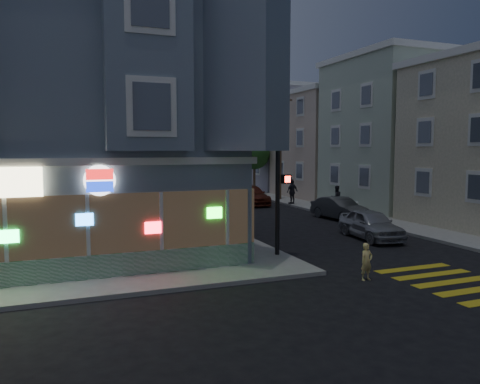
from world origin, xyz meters
TOP-DOWN VIEW (x-y plane):
  - ground at (0.00, 0.00)m, footprint 120.00×120.00m
  - sidewalk_ne at (23.00, 23.00)m, footprint 24.00×42.00m
  - corner_building at (-6.00, 10.98)m, footprint 14.60×14.60m
  - row_house_b at (19.50, 16.00)m, footprint 12.00×8.60m
  - row_house_c at (19.50, 25.00)m, footprint 12.00×8.60m
  - row_house_d at (19.50, 34.00)m, footprint 12.00×8.60m
  - utility_pole at (12.00, 24.00)m, footprint 2.20×0.30m
  - street_tree_near at (12.20, 30.00)m, footprint 3.00×3.00m
  - street_tree_far at (12.20, 38.00)m, footprint 3.00×3.00m
  - running_child at (3.94, 1.00)m, footprint 0.49×0.34m
  - pedestrian_a at (12.65, 16.28)m, footprint 0.86×0.70m
  - pedestrian_b at (11.30, 20.38)m, footprint 1.22×0.82m
  - parked_car_a at (8.60, 6.98)m, footprint 2.27×4.47m
  - parked_car_b at (10.70, 12.90)m, footprint 1.84×4.37m
  - parked_car_c at (8.60, 22.31)m, footprint 2.52×5.29m
  - parked_car_d at (8.60, 27.51)m, footprint 2.82×5.05m
  - traffic_signal at (2.57, 4.86)m, footprint 0.68×0.63m
  - fire_hydrant at (13.00, 14.32)m, footprint 0.44×0.25m

SIDE VIEW (x-z plane):
  - ground at x=0.00m, z-range 0.00..0.00m
  - sidewalk_ne at x=23.00m, z-range 0.00..0.15m
  - fire_hydrant at x=13.00m, z-range 0.17..0.93m
  - running_child at x=3.94m, z-range 0.00..1.27m
  - parked_car_d at x=8.60m, z-range 0.00..1.33m
  - parked_car_b at x=10.70m, z-range 0.00..1.40m
  - parked_car_a at x=8.60m, z-range 0.00..1.46m
  - parked_car_c at x=8.60m, z-range 0.00..1.49m
  - pedestrian_a at x=12.65m, z-range 0.15..1.84m
  - pedestrian_b at x=11.30m, z-range 0.15..2.07m
  - traffic_signal at x=2.57m, z-range 1.13..6.72m
  - street_tree_near at x=12.20m, z-range 1.29..6.59m
  - street_tree_far at x=12.20m, z-range 1.29..6.59m
  - row_house_c at x=19.50m, z-range 0.15..9.15m
  - utility_pole at x=12.00m, z-range 0.30..9.30m
  - row_house_b at x=19.50m, z-range 0.15..10.65m
  - row_house_d at x=19.50m, z-range 0.15..10.65m
  - corner_building at x=-6.00m, z-range 0.12..11.52m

